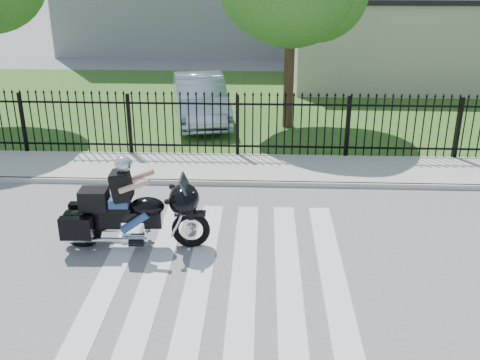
{
  "coord_description": "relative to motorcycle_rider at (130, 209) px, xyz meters",
  "views": [
    {
      "loc": [
        0.7,
        -8.81,
        5.44
      ],
      "look_at": [
        0.24,
        1.94,
        1.0
      ],
      "focal_mm": 42.0,
      "sensor_mm": 36.0,
      "label": 1
    }
  ],
  "objects": [
    {
      "name": "iron_fence",
      "position": [
        1.84,
        5.14,
        0.11
      ],
      "size": [
        26.0,
        0.04,
        1.8
      ],
      "color": "black",
      "rests_on": "ground"
    },
    {
      "name": "curb",
      "position": [
        1.84,
        3.14,
        -0.73
      ],
      "size": [
        40.0,
        0.12,
        0.12
      ],
      "primitive_type": "cube",
      "color": "#ADAAA3",
      "rests_on": "ground"
    },
    {
      "name": "parked_car",
      "position": [
        0.42,
        8.7,
        -0.01
      ],
      "size": [
        2.5,
        4.87,
        1.53
      ],
      "primitive_type": "imported",
      "rotation": [
        0.0,
        0.0,
        0.2
      ],
      "color": "#93A5B9",
      "rests_on": "grass_strip"
    },
    {
      "name": "motorcycle_rider",
      "position": [
        0.0,
        0.0,
        0.0
      ],
      "size": [
        2.93,
        0.91,
        1.93
      ],
      "rotation": [
        0.0,
        0.0,
        0.03
      ],
      "color": "black",
      "rests_on": "ground"
    },
    {
      "name": "sidewalk",
      "position": [
        1.84,
        4.14,
        -0.73
      ],
      "size": [
        40.0,
        2.0,
        0.12
      ],
      "primitive_type": "cube",
      "color": "#ADAAA3",
      "rests_on": "ground"
    },
    {
      "name": "grass_strip",
      "position": [
        1.84,
        11.14,
        -0.78
      ],
      "size": [
        40.0,
        12.0,
        0.02
      ],
      "primitive_type": "cube",
      "color": "#25501B",
      "rests_on": "ground"
    },
    {
      "name": "ground",
      "position": [
        1.84,
        -0.86,
        -0.79
      ],
      "size": [
        120.0,
        120.0,
        0.0
      ],
      "primitive_type": "plane",
      "color": "slate",
      "rests_on": "ground"
    },
    {
      "name": "crosswalk",
      "position": [
        1.84,
        -0.86,
        -0.79
      ],
      "size": [
        5.0,
        5.5,
        0.01
      ],
      "primitive_type": null,
      "color": "silver",
      "rests_on": "ground"
    },
    {
      "name": "building_low",
      "position": [
        8.84,
        15.14,
        0.96
      ],
      "size": [
        10.0,
        6.0,
        3.5
      ],
      "primitive_type": "cube",
      "color": "#BFB49F",
      "rests_on": "ground"
    }
  ]
}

